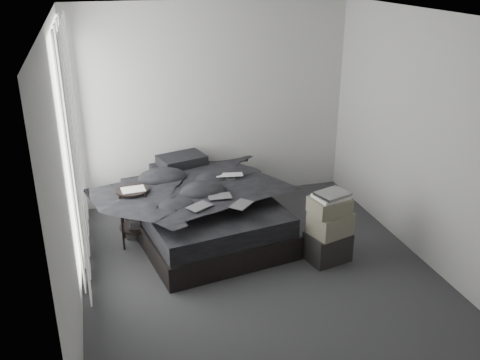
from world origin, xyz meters
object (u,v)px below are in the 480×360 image
object	(u,v)px
box_lower	(327,246)
laptop	(230,171)
bed	(204,224)
side_stand	(135,217)

from	to	relation	value
box_lower	laptop	bearing A→B (deg)	128.55
laptop	box_lower	xyz separation A→B (m)	(0.82, -1.03, -0.57)
bed	box_lower	xyz separation A→B (m)	(1.18, -0.92, 0.03)
laptop	side_stand	xyz separation A→B (m)	(-1.15, -0.09, -0.40)
bed	side_stand	world-z (taller)	side_stand
laptop	side_stand	bearing A→B (deg)	-166.96
laptop	side_stand	world-z (taller)	laptop
bed	laptop	world-z (taller)	laptop
bed	laptop	distance (m)	0.70
bed	side_stand	distance (m)	0.82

